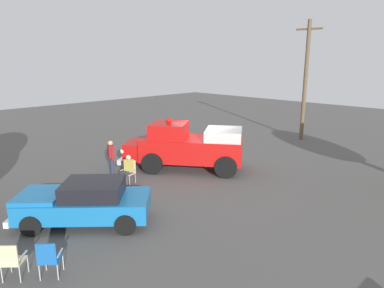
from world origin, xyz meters
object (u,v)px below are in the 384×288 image
(lawn_chair_near_truck, at_px, (130,170))
(spectator_standing, at_px, (111,155))
(vintage_fire_truck, at_px, (187,146))
(lawn_chair_by_car, at_px, (11,259))
(utility_pole, at_px, (305,79))
(spectator_seated, at_px, (128,168))
(classic_hot_rod, at_px, (84,202))
(lawn_chair_spare, at_px, (49,257))

(lawn_chair_near_truck, bearing_deg, spectator_standing, -90.71)
(vintage_fire_truck, height_order, lawn_chair_by_car, vintage_fire_truck)
(lawn_chair_near_truck, bearing_deg, utility_pole, 175.03)
(vintage_fire_truck, relative_size, lawn_chair_by_car, 5.98)
(lawn_chair_near_truck, distance_m, spectator_seated, 0.17)
(vintage_fire_truck, bearing_deg, lawn_chair_near_truck, -7.36)
(spectator_standing, bearing_deg, classic_hot_rod, 47.49)
(spectator_standing, bearing_deg, spectator_seated, 84.73)
(vintage_fire_truck, relative_size, lawn_chair_spare, 5.98)
(vintage_fire_truck, relative_size, spectator_seated, 4.73)
(spectator_standing, relative_size, utility_pole, 0.21)
(utility_pole, bearing_deg, vintage_fire_truck, -4.22)
(spectator_standing, distance_m, utility_pole, 14.04)
(utility_pole, bearing_deg, spectator_standing, -11.20)
(spectator_seated, height_order, utility_pole, utility_pole)
(lawn_chair_by_car, distance_m, lawn_chair_spare, 0.89)
(lawn_chair_by_car, distance_m, spectator_standing, 8.11)
(spectator_standing, xyz_separation_m, utility_pole, (-13.43, 2.66, 3.12))
(classic_hot_rod, height_order, spectator_standing, spectator_standing)
(vintage_fire_truck, xyz_separation_m, lawn_chair_near_truck, (3.18, -0.41, -0.61))
(lawn_chair_near_truck, relative_size, utility_pole, 0.13)
(classic_hot_rod, height_order, utility_pole, utility_pole)
(classic_hot_rod, bearing_deg, utility_pole, -176.58)
(vintage_fire_truck, bearing_deg, lawn_chair_by_car, 19.85)
(classic_hot_rod, xyz_separation_m, spectator_seated, (-3.21, -2.12, -0.05))
(lawn_chair_near_truck, relative_size, spectator_standing, 0.61)
(classic_hot_rod, xyz_separation_m, spectator_standing, (-3.36, -3.66, 0.22))
(lawn_chair_spare, bearing_deg, spectator_seated, -141.15)
(classic_hot_rod, xyz_separation_m, lawn_chair_spare, (2.11, 2.16, -0.16))
(classic_hot_rod, height_order, lawn_chair_near_truck, classic_hot_rod)
(classic_hot_rod, relative_size, spectator_seated, 3.44)
(vintage_fire_truck, height_order, classic_hot_rod, vintage_fire_truck)
(lawn_chair_near_truck, height_order, spectator_standing, spectator_standing)
(spectator_seated, bearing_deg, spectator_standing, -95.27)
(lawn_chair_near_truck, relative_size, lawn_chair_by_car, 1.00)
(spectator_standing, bearing_deg, lawn_chair_by_car, 40.55)
(classic_hot_rod, bearing_deg, vintage_fire_truck, -164.89)
(spectator_standing, bearing_deg, lawn_chair_near_truck, 89.29)
(utility_pole, bearing_deg, classic_hot_rod, 3.42)
(lawn_chair_by_car, distance_m, utility_pole, 20.06)
(lawn_chair_near_truck, distance_m, spectator_standing, 1.54)
(classic_hot_rod, relative_size, lawn_chair_near_truck, 4.35)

